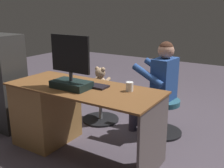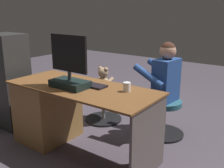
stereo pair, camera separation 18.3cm
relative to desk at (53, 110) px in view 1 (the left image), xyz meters
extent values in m
plane|color=#4C434E|center=(-0.44, -0.36, -0.38)|extent=(10.00, 10.00, 0.00)
cube|color=brown|center=(-0.44, 0.00, 0.33)|extent=(1.59, 0.66, 0.02)
cube|color=olive|center=(0.10, 0.00, -0.03)|extent=(0.51, 0.61, 0.70)
cube|color=#574C48|center=(-1.21, 0.00, -0.03)|extent=(0.02, 0.60, 0.70)
cube|color=black|center=(-0.36, 0.08, 0.37)|extent=(0.38, 0.22, 0.07)
cylinder|color=#333338|center=(-0.36, 0.08, 0.45)|extent=(0.04, 0.04, 0.09)
cube|color=black|center=(-0.36, 0.08, 0.68)|extent=(0.44, 0.02, 0.35)
cube|color=#19598C|center=(-0.36, 0.07, 0.68)|extent=(0.41, 0.00, 0.32)
cube|color=black|center=(-0.46, -0.07, 0.35)|extent=(0.42, 0.14, 0.02)
ellipsoid|color=#231D2A|center=(-0.15, -0.05, 0.36)|extent=(0.06, 0.10, 0.04)
cylinder|color=white|center=(-0.89, -0.13, 0.38)|extent=(0.07, 0.07, 0.09)
cube|color=black|center=(-0.15, 0.09, 0.35)|extent=(0.09, 0.16, 0.02)
cylinder|color=black|center=(-0.11, -0.77, -0.37)|extent=(0.49, 0.49, 0.03)
cylinder|color=gray|center=(-0.11, -0.77, -0.18)|extent=(0.04, 0.04, 0.35)
cylinder|color=#333E52|center=(-0.11, -0.77, 0.02)|extent=(0.38, 0.38, 0.06)
ellipsoid|color=tan|center=(-0.11, -0.77, 0.14)|extent=(0.17, 0.14, 0.18)
sphere|color=tan|center=(-0.11, -0.77, 0.28)|extent=(0.13, 0.13, 0.13)
sphere|color=beige|center=(-0.11, -0.83, 0.27)|extent=(0.05, 0.05, 0.05)
sphere|color=tan|center=(-0.15, -0.77, 0.33)|extent=(0.06, 0.06, 0.06)
sphere|color=tan|center=(-0.06, -0.77, 0.33)|extent=(0.06, 0.06, 0.06)
cylinder|color=tan|center=(-0.19, -0.80, 0.18)|extent=(0.05, 0.13, 0.09)
cylinder|color=tan|center=(-0.02, -0.80, 0.18)|extent=(0.05, 0.13, 0.09)
cylinder|color=tan|center=(-0.15, -0.87, 0.08)|extent=(0.06, 0.11, 0.06)
cylinder|color=tan|center=(-0.06, -0.87, 0.08)|extent=(0.06, 0.11, 0.06)
cylinder|color=black|center=(-0.95, -0.86, -0.37)|extent=(0.48, 0.48, 0.03)
cylinder|color=gray|center=(-0.95, -0.86, -0.18)|extent=(0.04, 0.04, 0.35)
cylinder|color=#2C5F6F|center=(-0.95, -0.86, 0.02)|extent=(0.39, 0.39, 0.06)
cube|color=#284A90|center=(-0.95, -0.86, 0.30)|extent=(0.23, 0.34, 0.49)
sphere|color=tan|center=(-0.95, -0.86, 0.63)|extent=(0.18, 0.18, 0.18)
sphere|color=#47291D|center=(-0.95, -0.86, 0.65)|extent=(0.17, 0.17, 0.17)
cylinder|color=#284A90|center=(-0.83, -0.65, 0.37)|extent=(0.39, 0.11, 0.23)
cylinder|color=#284A90|center=(-0.80, -1.04, 0.37)|extent=(0.39, 0.11, 0.23)
cylinder|color=#312D3F|center=(-0.79, -0.75, 0.07)|extent=(0.35, 0.14, 0.11)
cylinder|color=#312D3F|center=(-0.62, -0.74, -0.16)|extent=(0.10, 0.10, 0.43)
cylinder|color=#312D3F|center=(-0.77, -0.93, 0.07)|extent=(0.35, 0.14, 0.11)
cylinder|color=#312D3F|center=(-0.60, -0.91, -0.16)|extent=(0.10, 0.10, 0.43)
cube|color=#2E2E2D|center=(0.75, 0.03, 0.21)|extent=(0.44, 0.36, 1.17)
camera|label=1|loc=(-2.03, 1.98, 1.09)|focal=42.79mm
camera|label=2|loc=(-2.18, 1.88, 1.09)|focal=42.79mm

